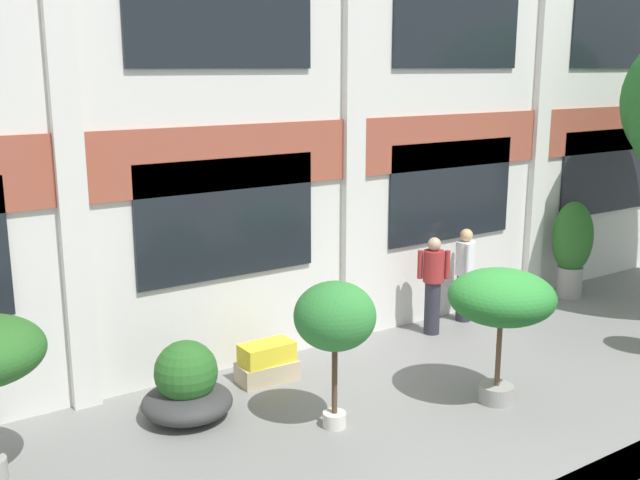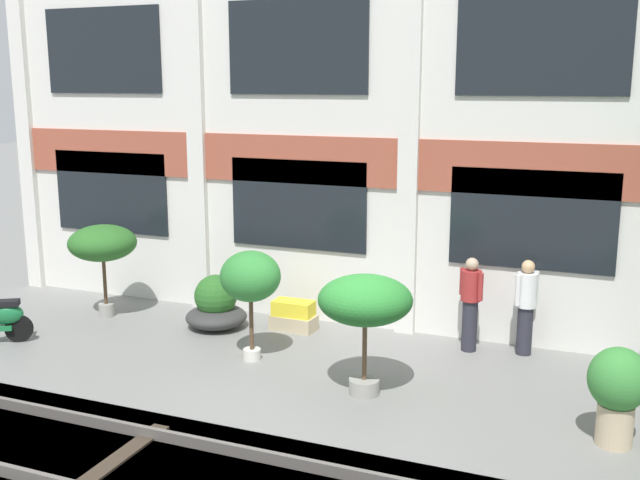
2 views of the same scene
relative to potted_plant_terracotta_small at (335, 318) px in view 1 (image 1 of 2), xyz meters
The scene contains 9 objects.
ground_plane 2.53m from the potted_plant_terracotta_small, 20.57° to the right, with size 80.00×80.00×0.00m, color slate.
apartment_facade 4.35m from the potted_plant_terracotta_small, 52.81° to the left, with size 17.57×0.64×8.61m.
potted_plant_terracotta_small is the anchor object (origin of this frame).
potted_plant_low_pan 2.27m from the potted_plant_terracotta_small, 16.07° to the right, with size 1.38×1.38×1.80m.
potted_plant_square_trough 2.01m from the potted_plant_terracotta_small, 89.47° to the left, with size 0.86×0.49×0.56m.
potted_plant_wide_bowl 2.12m from the potted_plant_terracotta_small, 138.05° to the left, with size 1.15×1.15×1.01m.
potted_plant_fluted_column 7.09m from the potted_plant_terracotta_small, 15.03° to the left, with size 0.76×0.76×1.86m.
resident_by_doorway 3.75m from the potted_plant_terracotta_small, 28.94° to the left, with size 0.45×0.35×1.63m.
resident_watching_tracks 4.63m from the potted_plant_terracotta_small, 25.43° to the left, with size 0.34×0.45×1.64m.
Camera 1 is at (-6.88, -6.16, 4.32)m, focal length 42.00 mm.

